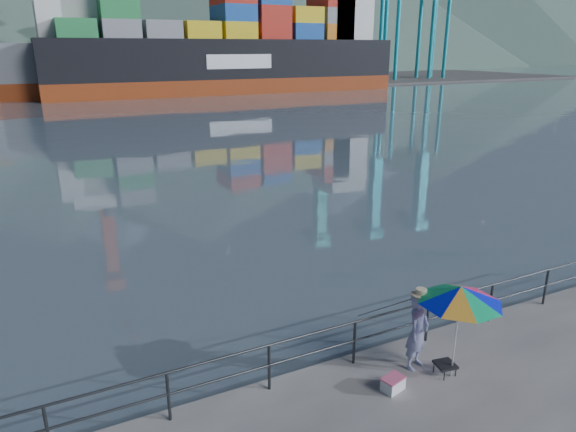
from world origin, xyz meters
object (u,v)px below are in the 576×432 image
object	(u,v)px
fisherman	(418,332)
container_ship	(239,51)
beach_umbrella	(460,294)
cooler_bag	(393,384)

from	to	relation	value
fisherman	container_ship	distance (m)	73.84
fisherman	container_ship	xyz separation A→B (m)	(23.32, 69.88, 5.04)
beach_umbrella	cooler_bag	bearing A→B (deg)	172.72
beach_umbrella	fisherman	bearing A→B (deg)	127.17
fisherman	cooler_bag	size ratio (longest dim) A/B	3.84
container_ship	cooler_bag	bearing A→B (deg)	-109.01
container_ship	fisherman	bearing A→B (deg)	-108.45
beach_umbrella	cooler_bag	xyz separation A→B (m)	(-1.37, 0.17, -1.75)
cooler_bag	beach_umbrella	bearing A→B (deg)	-21.81
fisherman	cooler_bag	distance (m)	1.24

